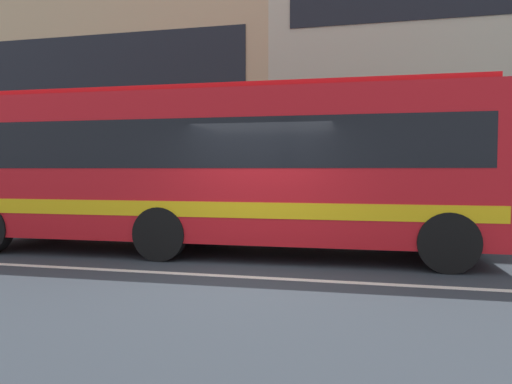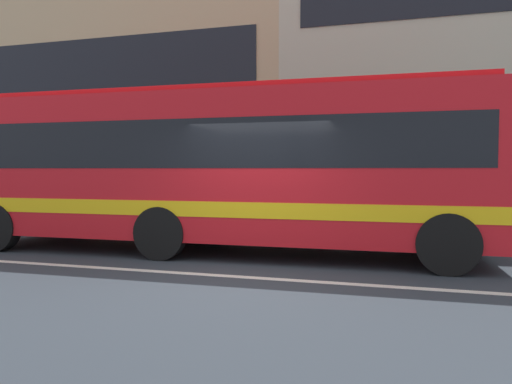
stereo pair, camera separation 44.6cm
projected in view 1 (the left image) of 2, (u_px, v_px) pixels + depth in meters
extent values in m
plane|color=#2E363E|center=(247.00, 277.00, 7.33)|extent=(160.00, 160.00, 0.00)
cube|color=silver|center=(247.00, 277.00, 7.33)|extent=(60.00, 0.16, 0.01)
cube|color=tan|center=(82.00, 102.00, 21.79)|extent=(19.42, 8.27, 9.65)
cube|color=black|center=(17.00, 66.00, 17.70)|extent=(17.87, 0.04, 1.93)
cube|color=red|center=(212.00, 167.00, 9.56)|extent=(10.75, 2.67, 2.78)
cube|color=black|center=(212.00, 146.00, 9.54)|extent=(10.11, 2.68, 0.89)
cube|color=yellow|center=(212.00, 204.00, 9.60)|extent=(10.54, 2.69, 0.28)
cube|color=red|center=(212.00, 95.00, 9.49)|extent=(10.31, 2.26, 0.12)
cube|color=black|center=(497.00, 143.00, 8.45)|extent=(0.07, 2.08, 0.98)
cylinder|color=black|center=(427.00, 226.00, 9.84)|extent=(1.00, 0.30, 1.00)
cylinder|color=black|center=(448.00, 242.00, 7.62)|extent=(1.00, 0.30, 1.00)
cylinder|color=black|center=(200.00, 221.00, 10.87)|extent=(1.00, 0.30, 1.00)
cylinder|color=black|center=(160.00, 234.00, 8.64)|extent=(1.00, 0.30, 1.00)
cylinder|color=black|center=(58.00, 217.00, 11.62)|extent=(1.00, 0.30, 1.00)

